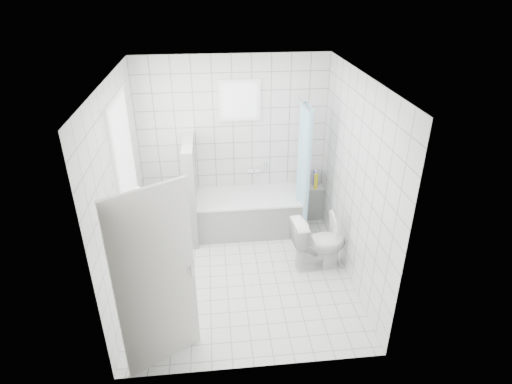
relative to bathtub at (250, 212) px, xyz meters
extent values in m
plane|color=white|center=(-0.20, -1.12, -0.29)|extent=(3.00, 3.00, 0.00)
plane|color=white|center=(-0.20, -1.12, 2.31)|extent=(3.00, 3.00, 0.00)
cube|color=white|center=(-0.20, 0.38, 1.01)|extent=(2.80, 0.02, 2.60)
cube|color=white|center=(-0.20, -2.62, 1.01)|extent=(2.80, 0.02, 2.60)
cube|color=white|center=(-1.60, -1.12, 1.01)|extent=(0.02, 3.00, 2.60)
cube|color=white|center=(1.20, -1.12, 1.01)|extent=(0.02, 3.00, 2.60)
cube|color=white|center=(-1.56, -0.82, 1.31)|extent=(0.01, 0.90, 1.40)
cube|color=white|center=(-0.10, 0.33, 1.66)|extent=(0.50, 0.01, 0.50)
cube|color=white|center=(-1.51, -0.82, 0.57)|extent=(0.18, 1.02, 0.08)
cube|color=silver|center=(-1.11, -2.40, 0.71)|extent=(0.71, 0.44, 2.00)
cube|color=white|center=(0.00, 0.00, -0.02)|extent=(1.58, 0.75, 0.55)
cube|color=white|center=(0.00, 0.00, 0.27)|extent=(1.60, 0.77, 0.03)
cube|color=white|center=(-0.86, -0.05, 0.46)|extent=(0.15, 0.85, 1.50)
cube|color=white|center=(1.00, 0.25, -0.02)|extent=(0.40, 0.24, 0.55)
imported|color=white|center=(0.83, -1.03, 0.08)|extent=(0.76, 0.48, 0.74)
cylinder|color=silver|center=(0.74, -0.02, 1.71)|extent=(0.02, 0.80, 0.02)
cube|color=silver|center=(0.10, 0.33, 0.56)|extent=(0.18, 0.06, 0.06)
imported|color=#C06098|center=(-1.50, -0.52, 0.70)|extent=(0.10, 0.10, 0.18)
imported|color=silver|center=(-1.50, -0.73, 0.75)|extent=(0.14, 0.14, 0.28)
imported|color=silver|center=(-1.50, -0.82, 0.69)|extent=(0.17, 0.17, 0.17)
imported|color=#E15789|center=(-1.50, -1.18, 0.74)|extent=(0.14, 0.14, 0.27)
imported|color=#32E3D6|center=(-1.50, -1.01, 0.70)|extent=(0.09, 0.09, 0.19)
cylinder|color=#E74B1B|center=(0.95, 0.29, 0.37)|extent=(0.06, 0.06, 0.23)
cylinder|color=#168725|center=(0.92, 0.16, 0.38)|extent=(0.06, 0.06, 0.25)
cylinder|color=yellow|center=(1.06, 0.19, 0.39)|extent=(0.06, 0.06, 0.26)
cylinder|color=#241BDE|center=(1.07, 0.28, 0.39)|extent=(0.06, 0.06, 0.25)
camera|label=1|loc=(-0.51, -5.66, 3.34)|focal=30.00mm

